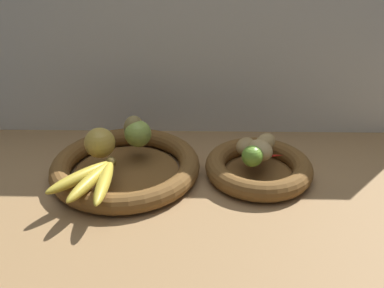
{
  "coord_description": "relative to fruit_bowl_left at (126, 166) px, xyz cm",
  "views": [
    {
      "loc": [
        -1.12,
        -86.92,
        56.52
      ],
      "look_at": [
        -2.71,
        2.54,
        9.12
      ],
      "focal_mm": 37.84,
      "sensor_mm": 36.0,
      "label": 1
    }
  ],
  "objects": [
    {
      "name": "ground_plane",
      "position": [
        19.85,
        -2.54,
        -3.88
      ],
      "size": [
        140.0,
        90.0,
        3.0
      ],
      "primitive_type": "cube",
      "color": "#9E774C"
    },
    {
      "name": "back_wall",
      "position": [
        19.85,
        27.46,
        25.12
      ],
      "size": [
        140.0,
        3.0,
        55.0
      ],
      "color": "silver",
      "rests_on": "ground_plane"
    },
    {
      "name": "fruit_bowl_left",
      "position": [
        0.0,
        0.0,
        0.0
      ],
      "size": [
        38.4,
        38.4,
        5.12
      ],
      "color": "brown",
      "rests_on": "ground_plane"
    },
    {
      "name": "fruit_bowl_right",
      "position": [
        34.28,
        -0.0,
        0.02
      ],
      "size": [
        27.56,
        27.56,
        5.12
      ],
      "color": "brown",
      "rests_on": "ground_plane"
    },
    {
      "name": "apple_golden_left",
      "position": [
        -6.18,
        0.43,
        6.63
      ],
      "size": [
        7.77,
        7.77,
        7.77
      ],
      "primitive_type": "sphere",
      "color": "gold",
      "rests_on": "fruit_bowl_left"
    },
    {
      "name": "apple_green_back",
      "position": [
        2.65,
        6.37,
        6.35
      ],
      "size": [
        7.21,
        7.21,
        7.21
      ],
      "primitive_type": "sphere",
      "color": "#99B74C",
      "rests_on": "fruit_bowl_left"
    },
    {
      "name": "pear_brown",
      "position": [
        1.53,
        7.64,
        6.8
      ],
      "size": [
        6.04,
        5.99,
        8.11
      ],
      "primitive_type": "ellipsoid",
      "rotation": [
        0.0,
        0.0,
        4.77
      ],
      "color": "olive",
      "rests_on": "fruit_bowl_left"
    },
    {
      "name": "banana_bunch_front",
      "position": [
        -5.27,
        -12.67,
        4.22
      ],
      "size": [
        14.4,
        19.09,
        2.94
      ],
      "color": "gold",
      "rests_on": "fruit_bowl_left"
    },
    {
      "name": "potato_large",
      "position": [
        34.28,
        -0.0,
        5.19
      ],
      "size": [
        8.61,
        9.21,
        4.89
      ],
      "primitive_type": "ellipsoid",
      "rotation": [
        0.0,
        0.0,
        5.25
      ],
      "color": "tan",
      "rests_on": "fruit_bowl_right"
    },
    {
      "name": "potato_oblong",
      "position": [
        31.0,
        2.55,
        4.86
      ],
      "size": [
        7.07,
        7.79,
        4.23
      ],
      "primitive_type": "ellipsoid",
      "rotation": [
        0.0,
        0.0,
        4.29
      ],
      "color": "#A38451",
      "rests_on": "fruit_bowl_right"
    },
    {
      "name": "potato_back",
      "position": [
        36.1,
        4.01,
        5.08
      ],
      "size": [
        8.14,
        9.01,
        4.68
      ],
      "primitive_type": "ellipsoid",
      "rotation": [
        0.0,
        0.0,
        0.98
      ],
      "color": "tan",
      "rests_on": "fruit_bowl_right"
    },
    {
      "name": "lime_near",
      "position": [
        31.92,
        -3.53,
        5.39
      ],
      "size": [
        5.28,
        5.28,
        5.28
      ],
      "primitive_type": "sphere",
      "color": "#6B9E33",
      "rests_on": "fruit_bowl_right"
    },
    {
      "name": "chili_pepper",
      "position": [
        35.29,
        -0.72,
        3.8
      ],
      "size": [
        10.57,
        3.5,
        2.1
      ],
      "primitive_type": "cone",
      "rotation": [
        0.0,
        1.57,
        0.14
      ],
      "color": "red",
      "rests_on": "fruit_bowl_right"
    }
  ]
}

